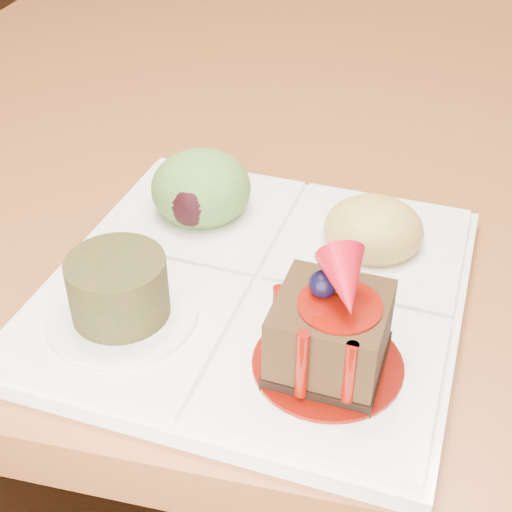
# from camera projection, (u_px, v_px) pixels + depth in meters

# --- Properties ---
(ground) EXTENTS (6.00, 6.00, 0.00)m
(ground) POSITION_uv_depth(u_px,v_px,m) (339.00, 348.00, 1.53)
(ground) COLOR #552D18
(dining_table) EXTENTS (1.00, 1.80, 0.75)m
(dining_table) POSITION_uv_depth(u_px,v_px,m) (370.00, 33.00, 1.12)
(dining_table) COLOR #9D5828
(dining_table) RESTS_ON ground
(sampler_plate) EXTENTS (0.30, 0.30, 0.11)m
(sampler_plate) POSITION_uv_depth(u_px,v_px,m) (255.00, 268.00, 0.49)
(sampler_plate) COLOR white
(sampler_plate) RESTS_ON dining_table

